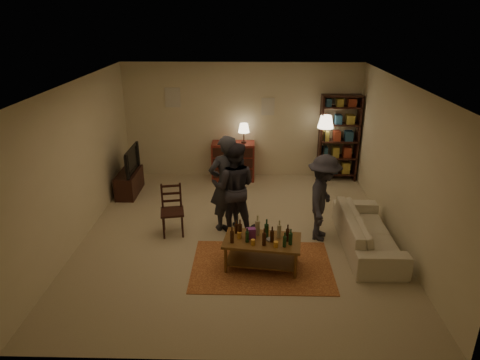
{
  "coord_description": "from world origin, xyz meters",
  "views": [
    {
      "loc": [
        0.2,
        -6.82,
        3.81
      ],
      "look_at": [
        0.03,
        0.1,
        1.02
      ],
      "focal_mm": 32.0,
      "sensor_mm": 36.0,
      "label": 1
    }
  ],
  "objects_px": {
    "coffee_table": "(262,243)",
    "person_left": "(226,184)",
    "person_by_sofa": "(323,198)",
    "dining_chair": "(172,208)",
    "floor_lamp": "(325,126)",
    "bookshelf": "(339,137)",
    "dresser": "(234,160)",
    "person_right": "(234,187)",
    "tv_stand": "(129,177)",
    "sofa": "(368,232)"
  },
  "relations": [
    {
      "from": "person_right",
      "to": "sofa",
      "type": "bearing_deg",
      "value": 169.75
    },
    {
      "from": "person_left",
      "to": "person_by_sofa",
      "type": "bearing_deg",
      "value": 146.21
    },
    {
      "from": "floor_lamp",
      "to": "dresser",
      "type": "bearing_deg",
      "value": 177.91
    },
    {
      "from": "dining_chair",
      "to": "person_right",
      "type": "xyz_separation_m",
      "value": [
        1.1,
        0.15,
        0.35
      ]
    },
    {
      "from": "person_right",
      "to": "person_by_sofa",
      "type": "bearing_deg",
      "value": 174.15
    },
    {
      "from": "floor_lamp",
      "to": "person_right",
      "type": "relative_size",
      "value": 0.94
    },
    {
      "from": "dining_chair",
      "to": "tv_stand",
      "type": "distance_m",
      "value": 2.15
    },
    {
      "from": "dresser",
      "to": "bookshelf",
      "type": "bearing_deg",
      "value": 1.57
    },
    {
      "from": "tv_stand",
      "to": "coffee_table",
      "type": "bearing_deg",
      "value": -44.85
    },
    {
      "from": "dining_chair",
      "to": "person_right",
      "type": "height_order",
      "value": "person_right"
    },
    {
      "from": "sofa",
      "to": "person_left",
      "type": "xyz_separation_m",
      "value": [
        -2.42,
        0.64,
        0.59
      ]
    },
    {
      "from": "floor_lamp",
      "to": "person_by_sofa",
      "type": "bearing_deg",
      "value": -99.07
    },
    {
      "from": "coffee_table",
      "to": "person_left",
      "type": "bearing_deg",
      "value": 115.94
    },
    {
      "from": "dining_chair",
      "to": "bookshelf",
      "type": "bearing_deg",
      "value": 27.64
    },
    {
      "from": "coffee_table",
      "to": "tv_stand",
      "type": "xyz_separation_m",
      "value": [
        -2.84,
        2.83,
        -0.04
      ]
    },
    {
      "from": "coffee_table",
      "to": "bookshelf",
      "type": "bearing_deg",
      "value": 64.08
    },
    {
      "from": "floor_lamp",
      "to": "coffee_table",
      "type": "bearing_deg",
      "value": -112.29
    },
    {
      "from": "person_by_sofa",
      "to": "dining_chair",
      "type": "bearing_deg",
      "value": 104.1
    },
    {
      "from": "tv_stand",
      "to": "person_left",
      "type": "bearing_deg",
      "value": -35.02
    },
    {
      "from": "dining_chair",
      "to": "dresser",
      "type": "relative_size",
      "value": 0.69
    },
    {
      "from": "dresser",
      "to": "person_left",
      "type": "xyz_separation_m",
      "value": [
        -0.03,
        -2.47,
        0.42
      ]
    },
    {
      "from": "dresser",
      "to": "sofa",
      "type": "bearing_deg",
      "value": -52.46
    },
    {
      "from": "dresser",
      "to": "floor_lamp",
      "type": "distance_m",
      "value": 2.26
    },
    {
      "from": "coffee_table",
      "to": "person_by_sofa",
      "type": "bearing_deg",
      "value": 41.58
    },
    {
      "from": "dresser",
      "to": "sofa",
      "type": "relative_size",
      "value": 0.65
    },
    {
      "from": "tv_stand",
      "to": "sofa",
      "type": "xyz_separation_m",
      "value": [
        4.64,
        -2.2,
        -0.08
      ]
    },
    {
      "from": "bookshelf",
      "to": "dining_chair",
      "type": "bearing_deg",
      "value": -141.61
    },
    {
      "from": "bookshelf",
      "to": "floor_lamp",
      "type": "distance_m",
      "value": 0.48
    },
    {
      "from": "tv_stand",
      "to": "person_left",
      "type": "height_order",
      "value": "person_left"
    },
    {
      "from": "dining_chair",
      "to": "floor_lamp",
      "type": "height_order",
      "value": "floor_lamp"
    },
    {
      "from": "sofa",
      "to": "person_by_sofa",
      "type": "distance_m",
      "value": 0.93
    },
    {
      "from": "dresser",
      "to": "person_by_sofa",
      "type": "relative_size",
      "value": 0.88
    },
    {
      "from": "dresser",
      "to": "person_left",
      "type": "distance_m",
      "value": 2.51
    },
    {
      "from": "dining_chair",
      "to": "sofa",
      "type": "height_order",
      "value": "dining_chair"
    },
    {
      "from": "person_right",
      "to": "bookshelf",
      "type": "bearing_deg",
      "value": -127.53
    },
    {
      "from": "coffee_table",
      "to": "bookshelf",
      "type": "relative_size",
      "value": 0.62
    },
    {
      "from": "dresser",
      "to": "bookshelf",
      "type": "xyz_separation_m",
      "value": [
        2.44,
        0.07,
        0.56
      ]
    },
    {
      "from": "tv_stand",
      "to": "person_by_sofa",
      "type": "xyz_separation_m",
      "value": [
        3.91,
        -1.88,
        0.39
      ]
    },
    {
      "from": "tv_stand",
      "to": "person_left",
      "type": "distance_m",
      "value": 2.76
    },
    {
      "from": "person_left",
      "to": "floor_lamp",
      "type": "bearing_deg",
      "value": -154.54
    },
    {
      "from": "dresser",
      "to": "floor_lamp",
      "type": "relative_size",
      "value": 0.86
    },
    {
      "from": "sofa",
      "to": "person_right",
      "type": "relative_size",
      "value": 1.24
    },
    {
      "from": "bookshelf",
      "to": "dresser",
      "type": "bearing_deg",
      "value": -178.43
    },
    {
      "from": "coffee_table",
      "to": "sofa",
      "type": "xyz_separation_m",
      "value": [
        1.8,
        0.63,
        -0.12
      ]
    },
    {
      "from": "sofa",
      "to": "person_by_sofa",
      "type": "height_order",
      "value": "person_by_sofa"
    },
    {
      "from": "dresser",
      "to": "bookshelf",
      "type": "distance_m",
      "value": 2.5
    },
    {
      "from": "tv_stand",
      "to": "dresser",
      "type": "distance_m",
      "value": 2.43
    },
    {
      "from": "dresser",
      "to": "floor_lamp",
      "type": "height_order",
      "value": "floor_lamp"
    },
    {
      "from": "floor_lamp",
      "to": "person_left",
      "type": "height_order",
      "value": "person_left"
    },
    {
      "from": "person_left",
      "to": "dining_chair",
      "type": "bearing_deg",
      "value": -12.28
    }
  ]
}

